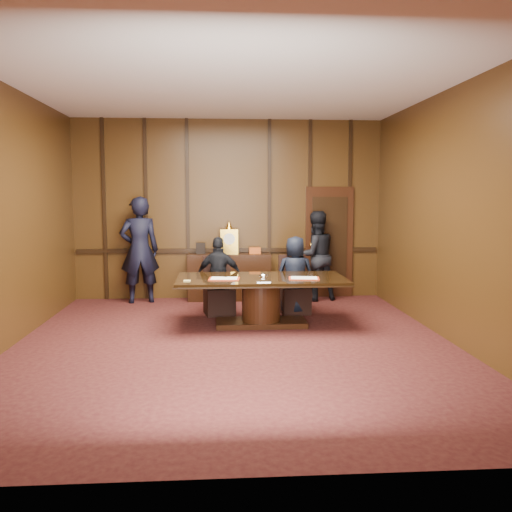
{
  "coord_description": "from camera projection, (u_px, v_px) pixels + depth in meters",
  "views": [
    {
      "loc": [
        -0.21,
        -7.19,
        2.02
      ],
      "look_at": [
        0.4,
        1.5,
        1.05
      ],
      "focal_mm": 38.0,
      "sensor_mm": 36.0,
      "label": 1
    }
  ],
  "objects": [
    {
      "name": "sideboard",
      "position": [
        229.0,
        275.0,
        10.54
      ],
      "size": [
        1.6,
        0.45,
        1.54
      ],
      "color": "black",
      "rests_on": "ground"
    },
    {
      "name": "folder_right",
      "position": [
        304.0,
        278.0,
        8.26
      ],
      "size": [
        0.5,
        0.39,
        0.02
      ],
      "rotation": [
        0.0,
        0.0,
        -0.14
      ],
      "color": "#B52E10",
      "rests_on": "conference_table"
    },
    {
      "name": "signatory_right",
      "position": [
        295.0,
        275.0,
        9.25
      ],
      "size": [
        0.68,
        0.46,
        1.34
      ],
      "primitive_type": "imported",
      "rotation": [
        0.0,
        0.0,
        3.09
      ],
      "color": "black",
      "rests_on": "ground"
    },
    {
      "name": "conference_table",
      "position": [
        261.0,
        293.0,
        8.43
      ],
      "size": [
        2.62,
        1.32,
        0.76
      ],
      "color": "black",
      "rests_on": "ground"
    },
    {
      "name": "folder_left",
      "position": [
        224.0,
        279.0,
        8.21
      ],
      "size": [
        0.49,
        0.37,
        0.02
      ],
      "rotation": [
        0.0,
        0.0,
        -0.08
      ],
      "color": "#B52E10",
      "rests_on": "conference_table"
    },
    {
      "name": "signatory_left",
      "position": [
        219.0,
        276.0,
        9.16
      ],
      "size": [
        0.81,
        0.41,
        1.33
      ],
      "primitive_type": "imported",
      "rotation": [
        0.0,
        0.0,
        3.03
      ],
      "color": "black",
      "rests_on": "ground"
    },
    {
      "name": "chair_right",
      "position": [
        294.0,
        296.0,
        9.37
      ],
      "size": [
        0.53,
        0.53,
        0.99
      ],
      "rotation": [
        0.0,
        0.0,
        0.11
      ],
      "color": "black",
      "rests_on": "ground"
    },
    {
      "name": "inkstand",
      "position": [
        264.0,
        278.0,
        7.95
      ],
      "size": [
        0.2,
        0.14,
        0.12
      ],
      "color": "white",
      "rests_on": "conference_table"
    },
    {
      "name": "chair_left",
      "position": [
        219.0,
        297.0,
        9.28
      ],
      "size": [
        0.56,
        0.56,
        0.99
      ],
      "rotation": [
        0.0,
        0.0,
        0.19
      ],
      "color": "black",
      "rests_on": "ground"
    },
    {
      "name": "witness_left",
      "position": [
        140.0,
        250.0,
        10.21
      ],
      "size": [
        0.82,
        0.63,
        2.01
      ],
      "primitive_type": "imported",
      "rotation": [
        0.0,
        0.0,
        3.36
      ],
      "color": "black",
      "rests_on": "ground"
    },
    {
      "name": "notepad",
      "position": [
        187.0,
        281.0,
        8.02
      ],
      "size": [
        0.1,
        0.07,
        0.01
      ],
      "primitive_type": "cube",
      "rotation": [
        0.0,
        0.0,
        -0.04
      ],
      "color": "#E7CB71",
      "rests_on": "conference_table"
    },
    {
      "name": "witness_right",
      "position": [
        315.0,
        256.0,
        10.46
      ],
      "size": [
        0.98,
        0.85,
        1.73
      ],
      "primitive_type": "imported",
      "rotation": [
        0.0,
        0.0,
        3.4
      ],
      "color": "black",
      "rests_on": "ground"
    },
    {
      "name": "room",
      "position": [
        239.0,
        218.0,
        7.31
      ],
      "size": [
        7.0,
        7.04,
        3.5
      ],
      "color": "black",
      "rests_on": "ground"
    }
  ]
}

